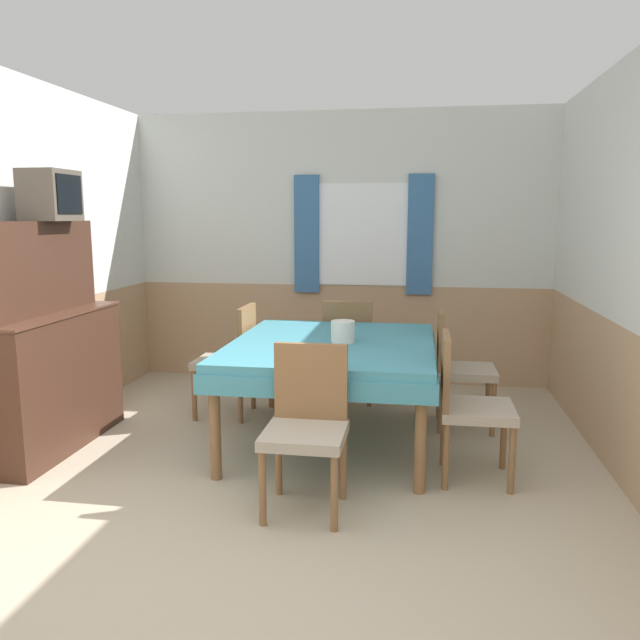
{
  "coord_description": "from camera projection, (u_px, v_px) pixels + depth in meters",
  "views": [
    {
      "loc": [
        0.78,
        -2.18,
        1.61
      ],
      "look_at": [
        0.09,
        2.1,
        0.89
      ],
      "focal_mm": 35.0,
      "sensor_mm": 36.0,
      "label": 1
    }
  ],
  "objects": [
    {
      "name": "wall_left",
      "position": [
        25.0,
        261.0,
        4.48
      ],
      "size": [
        0.05,
        4.23,
        2.6
      ],
      "color": "silver",
      "rests_on": "ground_plane"
    },
    {
      "name": "wall_right",
      "position": [
        625.0,
        268.0,
        3.84
      ],
      "size": [
        0.05,
        4.23,
        2.6
      ],
      "color": "silver",
      "rests_on": "ground_plane"
    },
    {
      "name": "chair_head_window",
      "position": [
        349.0,
        346.0,
        5.44
      ],
      "size": [
        0.44,
        0.44,
        0.91
      ],
      "color": "brown",
      "rests_on": "ground_plane"
    },
    {
      "name": "sideboard",
      "position": [
        45.0,
        353.0,
        4.32
      ],
      "size": [
        0.46,
        1.28,
        1.58
      ],
      "color": "#3D2319",
      "rests_on": "ground_plane"
    },
    {
      "name": "wall_back",
      "position": [
        341.0,
        249.0,
        6.05
      ],
      "size": [
        4.41,
        0.09,
        2.6
      ],
      "color": "silver",
      "rests_on": "ground_plane"
    },
    {
      "name": "dining_table",
      "position": [
        333.0,
        355.0,
        4.41
      ],
      "size": [
        1.44,
        1.69,
        0.74
      ],
      "color": "teal",
      "rests_on": "ground_plane"
    },
    {
      "name": "chair_left_far",
      "position": [
        232.0,
        356.0,
        5.06
      ],
      "size": [
        0.44,
        0.44,
        0.91
      ],
      "rotation": [
        0.0,
        0.0,
        1.57
      ],
      "color": "brown",
      "rests_on": "ground_plane"
    },
    {
      "name": "vase",
      "position": [
        343.0,
        331.0,
        4.35
      ],
      "size": [
        0.17,
        0.17,
        0.15
      ],
      "color": "silver",
      "rests_on": "dining_table"
    },
    {
      "name": "chair_head_near",
      "position": [
        307.0,
        421.0,
        3.44
      ],
      "size": [
        0.44,
        0.44,
        0.91
      ],
      "rotation": [
        0.0,
        0.0,
        3.14
      ],
      "color": "brown",
      "rests_on": "ground_plane"
    },
    {
      "name": "tv",
      "position": [
        50.0,
        195.0,
        4.26
      ],
      "size": [
        0.29,
        0.37,
        0.35
      ],
      "color": "#51473D",
      "rests_on": "sideboard"
    },
    {
      "name": "chair_right_far",
      "position": [
        457.0,
        364.0,
        4.77
      ],
      "size": [
        0.44,
        0.44,
        0.91
      ],
      "rotation": [
        0.0,
        0.0,
        4.71
      ],
      "color": "brown",
      "rests_on": "ground_plane"
    },
    {
      "name": "chair_right_near",
      "position": [
        466.0,
        401.0,
        3.82
      ],
      "size": [
        0.44,
        0.44,
        0.91
      ],
      "rotation": [
        0.0,
        0.0,
        4.71
      ],
      "color": "brown",
      "rests_on": "ground_plane"
    },
    {
      "name": "ground_plane",
      "position": [
        215.0,
        623.0,
        2.51
      ],
      "size": [
        16.0,
        16.0,
        0.0
      ],
      "primitive_type": "plane",
      "color": "tan"
    }
  ]
}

